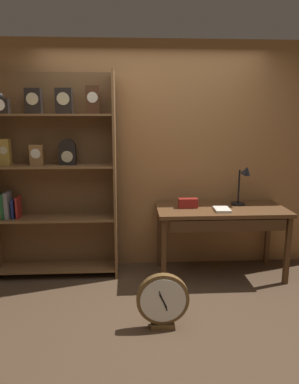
% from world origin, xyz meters
% --- Properties ---
extents(ground_plane, '(10.00, 10.00, 0.00)m').
position_xyz_m(ground_plane, '(0.00, 0.00, 0.00)').
color(ground_plane, '#4C3826').
extents(back_wood_panel, '(4.80, 0.05, 2.60)m').
position_xyz_m(back_wood_panel, '(0.00, 1.36, 1.30)').
color(back_wood_panel, '#9E6B3D').
rests_on(back_wood_panel, ground).
extents(bookshelf, '(1.37, 0.32, 2.23)m').
position_xyz_m(bookshelf, '(-1.13, 1.10, 1.16)').
color(bookshelf, brown).
rests_on(bookshelf, ground).
extents(workbench, '(1.42, 0.64, 0.78)m').
position_xyz_m(workbench, '(0.74, 0.95, 0.69)').
color(workbench, brown).
rests_on(workbench, ground).
extents(desk_lamp, '(0.21, 0.21, 0.46)m').
position_xyz_m(desk_lamp, '(1.00, 1.08, 1.05)').
color(desk_lamp, black).
rests_on(desk_lamp, workbench).
extents(toolbox_small, '(0.21, 0.09, 0.10)m').
position_xyz_m(toolbox_small, '(0.37, 1.00, 0.83)').
color(toolbox_small, maroon).
rests_on(toolbox_small, workbench).
extents(open_repair_manual, '(0.17, 0.23, 0.02)m').
position_xyz_m(open_repair_manual, '(0.72, 0.86, 0.79)').
color(open_repair_manual, silver).
rests_on(open_repair_manual, workbench).
extents(round_clock_large, '(0.45, 0.11, 0.49)m').
position_xyz_m(round_clock_large, '(-0.00, -0.03, 0.25)').
color(round_clock_large, brown).
rests_on(round_clock_large, ground).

